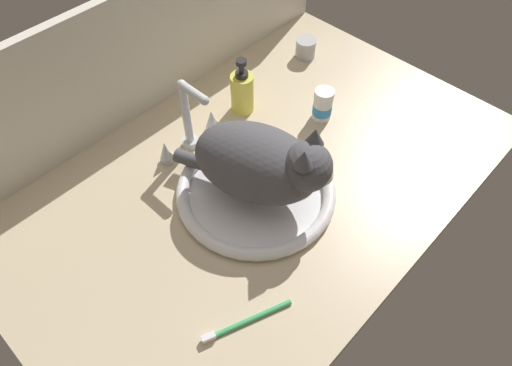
{
  "coord_description": "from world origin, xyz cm",
  "views": [
    {
      "loc": [
        -51.04,
        -46.6,
        87.77
      ],
      "look_at": [
        -4.43,
        -2.07,
        7.0
      ],
      "focal_mm": 33.1,
      "sensor_mm": 36.0,
      "label": 1
    }
  ],
  "objects_px": {
    "metal_jar": "(306,48)",
    "toothbrush": "(245,322)",
    "faucet": "(189,123)",
    "pill_bottle": "(323,105)",
    "sink_basin": "(256,191)",
    "soap_pump_bottle": "(242,92)",
    "cat": "(265,164)"
  },
  "relations": [
    {
      "from": "metal_jar",
      "to": "pill_bottle",
      "type": "distance_m",
      "value": 0.26
    },
    {
      "from": "cat",
      "to": "metal_jar",
      "type": "distance_m",
      "value": 0.54
    },
    {
      "from": "sink_basin",
      "to": "metal_jar",
      "type": "bearing_deg",
      "value": 27.94
    },
    {
      "from": "cat",
      "to": "pill_bottle",
      "type": "bearing_deg",
      "value": 13.49
    },
    {
      "from": "sink_basin",
      "to": "toothbrush",
      "type": "height_order",
      "value": "sink_basin"
    },
    {
      "from": "faucet",
      "to": "pill_bottle",
      "type": "distance_m",
      "value": 0.34
    },
    {
      "from": "metal_jar",
      "to": "toothbrush",
      "type": "relative_size",
      "value": 0.34
    },
    {
      "from": "faucet",
      "to": "metal_jar",
      "type": "distance_m",
      "value": 0.47
    },
    {
      "from": "toothbrush",
      "to": "faucet",
      "type": "bearing_deg",
      "value": 60.44
    },
    {
      "from": "faucet",
      "to": "sink_basin",
      "type": "bearing_deg",
      "value": -90.0
    },
    {
      "from": "sink_basin",
      "to": "soap_pump_bottle",
      "type": "height_order",
      "value": "soap_pump_bottle"
    },
    {
      "from": "soap_pump_bottle",
      "to": "faucet",
      "type": "bearing_deg",
      "value": -178.12
    },
    {
      "from": "faucet",
      "to": "pill_bottle",
      "type": "relative_size",
      "value": 2.28
    },
    {
      "from": "sink_basin",
      "to": "faucet",
      "type": "bearing_deg",
      "value": 90.0
    },
    {
      "from": "soap_pump_bottle",
      "to": "toothbrush",
      "type": "xyz_separation_m",
      "value": [
        -0.41,
        -0.41,
        -0.05
      ]
    },
    {
      "from": "cat",
      "to": "pill_bottle",
      "type": "height_order",
      "value": "cat"
    },
    {
      "from": "sink_basin",
      "to": "cat",
      "type": "xyz_separation_m",
      "value": [
        0.01,
        -0.02,
        0.1
      ]
    },
    {
      "from": "metal_jar",
      "to": "sink_basin",
      "type": "bearing_deg",
      "value": -152.06
    },
    {
      "from": "cat",
      "to": "pill_bottle",
      "type": "xyz_separation_m",
      "value": [
        0.29,
        0.07,
        -0.07
      ]
    },
    {
      "from": "cat",
      "to": "faucet",
      "type": "bearing_deg",
      "value": 91.66
    },
    {
      "from": "toothbrush",
      "to": "metal_jar",
      "type": "bearing_deg",
      "value": 32.29
    },
    {
      "from": "sink_basin",
      "to": "soap_pump_bottle",
      "type": "xyz_separation_m",
      "value": [
        0.18,
        0.22,
        0.04
      ]
    },
    {
      "from": "pill_bottle",
      "to": "toothbrush",
      "type": "xyz_separation_m",
      "value": [
        -0.53,
        -0.25,
        -0.03
      ]
    },
    {
      "from": "pill_bottle",
      "to": "sink_basin",
      "type": "bearing_deg",
      "value": -170.19
    },
    {
      "from": "faucet",
      "to": "metal_jar",
      "type": "xyz_separation_m",
      "value": [
        0.47,
        0.03,
        -0.05
      ]
    },
    {
      "from": "cat",
      "to": "pill_bottle",
      "type": "relative_size",
      "value": 4.05
    },
    {
      "from": "metal_jar",
      "to": "toothbrush",
      "type": "distance_m",
      "value": 0.83
    },
    {
      "from": "pill_bottle",
      "to": "soap_pump_bottle",
      "type": "bearing_deg",
      "value": 124.59
    },
    {
      "from": "pill_bottle",
      "to": "toothbrush",
      "type": "relative_size",
      "value": 0.51
    },
    {
      "from": "sink_basin",
      "to": "faucet",
      "type": "relative_size",
      "value": 1.8
    },
    {
      "from": "pill_bottle",
      "to": "metal_jar",
      "type": "bearing_deg",
      "value": 49.22
    },
    {
      "from": "soap_pump_bottle",
      "to": "cat",
      "type": "bearing_deg",
      "value": -126.01
    }
  ]
}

